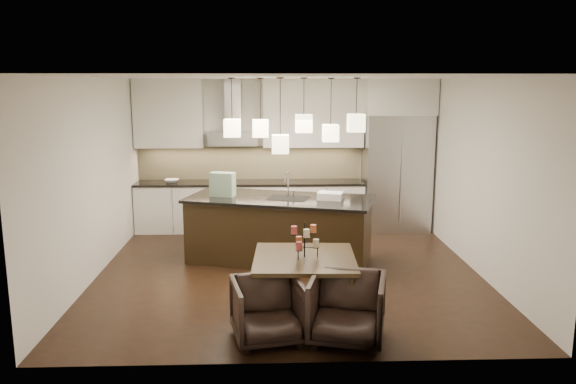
{
  "coord_description": "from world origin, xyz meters",
  "views": [
    {
      "loc": [
        -0.29,
        -7.86,
        2.71
      ],
      "look_at": [
        0.0,
        0.2,
        1.15
      ],
      "focal_mm": 35.0,
      "sensor_mm": 36.0,
      "label": 1
    }
  ],
  "objects_px": {
    "refrigerator": "(396,173)",
    "island_body": "(280,231)",
    "dining_table": "(304,286)",
    "armchair_right": "(347,309)",
    "armchair_left": "(268,311)"
  },
  "relations": [
    {
      "from": "dining_table",
      "to": "armchair_right",
      "type": "height_order",
      "value": "armchair_right"
    },
    {
      "from": "refrigerator",
      "to": "armchair_right",
      "type": "relative_size",
      "value": 2.69
    },
    {
      "from": "armchair_right",
      "to": "island_body",
      "type": "bearing_deg",
      "value": 117.02
    },
    {
      "from": "refrigerator",
      "to": "armchair_right",
      "type": "distance_m",
      "value": 4.97
    },
    {
      "from": "refrigerator",
      "to": "island_body",
      "type": "relative_size",
      "value": 0.79
    },
    {
      "from": "island_body",
      "to": "armchair_right",
      "type": "xyz_separation_m",
      "value": [
        0.66,
        -2.81,
        -0.11
      ]
    },
    {
      "from": "refrigerator",
      "to": "dining_table",
      "type": "distance_m",
      "value": 4.46
    },
    {
      "from": "refrigerator",
      "to": "armchair_left",
      "type": "bearing_deg",
      "value": -117.46
    },
    {
      "from": "dining_table",
      "to": "island_body",
      "type": "bearing_deg",
      "value": 99.46
    },
    {
      "from": "dining_table",
      "to": "armchair_left",
      "type": "distance_m",
      "value": 0.82
    },
    {
      "from": "island_body",
      "to": "armchair_left",
      "type": "xyz_separation_m",
      "value": [
        -0.18,
        -2.77,
        -0.14
      ]
    },
    {
      "from": "dining_table",
      "to": "armchair_left",
      "type": "xyz_separation_m",
      "value": [
        -0.43,
        -0.69,
        -0.02
      ]
    },
    {
      "from": "refrigerator",
      "to": "dining_table",
      "type": "bearing_deg",
      "value": -116.6
    },
    {
      "from": "refrigerator",
      "to": "armchair_left",
      "type": "distance_m",
      "value": 5.26
    },
    {
      "from": "dining_table",
      "to": "armchair_right",
      "type": "relative_size",
      "value": 1.48
    }
  ]
}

